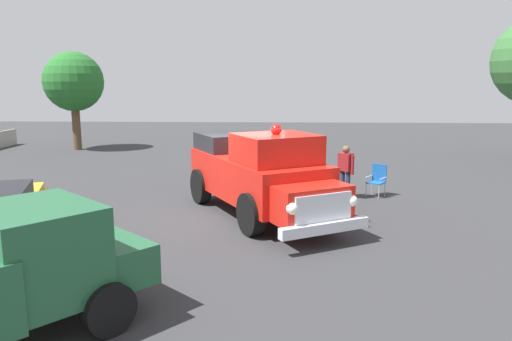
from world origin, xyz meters
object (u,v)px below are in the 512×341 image
at_px(vintage_fire_truck, 260,172).
at_px(spectator_standing, 346,168).
at_px(lawn_chair_by_car, 378,178).
at_px(oak_tree_right, 74,82).
at_px(traffic_cone, 103,243).

distance_m(vintage_fire_truck, spectator_standing, 3.33).
distance_m(lawn_chair_by_car, spectator_standing, 1.21).
bearing_deg(spectator_standing, oak_tree_right, 50.90).
height_order(spectator_standing, traffic_cone, spectator_standing).
bearing_deg(oak_tree_right, lawn_chair_by_car, -125.85).
distance_m(spectator_standing, oak_tree_right, 16.73).
xyz_separation_m(vintage_fire_truck, spectator_standing, (2.04, -2.62, -0.23)).
xyz_separation_m(vintage_fire_truck, lawn_chair_by_car, (2.41, -3.70, -0.61)).
relative_size(lawn_chair_by_car, spectator_standing, 0.61).
distance_m(oak_tree_right, traffic_cone, 17.70).
distance_m(vintage_fire_truck, lawn_chair_by_car, 4.46).
relative_size(spectator_standing, traffic_cone, 2.64).
bearing_deg(oak_tree_right, vintage_fire_truck, -140.68).
bearing_deg(vintage_fire_truck, oak_tree_right, 39.32).
height_order(oak_tree_right, traffic_cone, oak_tree_right).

